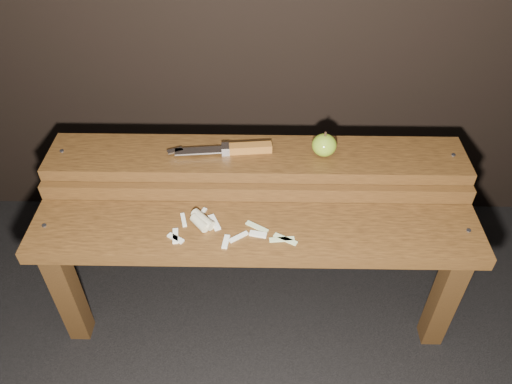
{
  "coord_description": "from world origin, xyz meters",
  "views": [
    {
      "loc": [
        0.02,
        -0.96,
        1.37
      ],
      "look_at": [
        0.0,
        0.06,
        0.45
      ],
      "focal_mm": 35.0,
      "sensor_mm": 36.0,
      "label": 1
    }
  ],
  "objects_px": {
    "bench_rear_tier": "(257,177)",
    "apple": "(324,145)",
    "bench_front_tier": "(255,248)",
    "knife": "(237,149)"
  },
  "relations": [
    {
      "from": "bench_front_tier",
      "to": "bench_rear_tier",
      "type": "bearing_deg",
      "value": 90.0
    },
    {
      "from": "knife",
      "to": "bench_rear_tier",
      "type": "bearing_deg",
      "value": -9.24
    },
    {
      "from": "bench_front_tier",
      "to": "bench_rear_tier",
      "type": "height_order",
      "value": "bench_rear_tier"
    },
    {
      "from": "bench_rear_tier",
      "to": "apple",
      "type": "bearing_deg",
      "value": 1.3
    },
    {
      "from": "bench_front_tier",
      "to": "knife",
      "type": "xyz_separation_m",
      "value": [
        -0.06,
        0.24,
        0.16
      ]
    },
    {
      "from": "knife",
      "to": "bench_front_tier",
      "type": "bearing_deg",
      "value": -76.72
    },
    {
      "from": "apple",
      "to": "bench_front_tier",
      "type": "bearing_deg",
      "value": -129.45
    },
    {
      "from": "bench_rear_tier",
      "to": "apple",
      "type": "height_order",
      "value": "apple"
    },
    {
      "from": "bench_front_tier",
      "to": "apple",
      "type": "relative_size",
      "value": 15.95
    },
    {
      "from": "bench_rear_tier",
      "to": "apple",
      "type": "xyz_separation_m",
      "value": [
        0.19,
        0.0,
        0.12
      ]
    }
  ]
}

